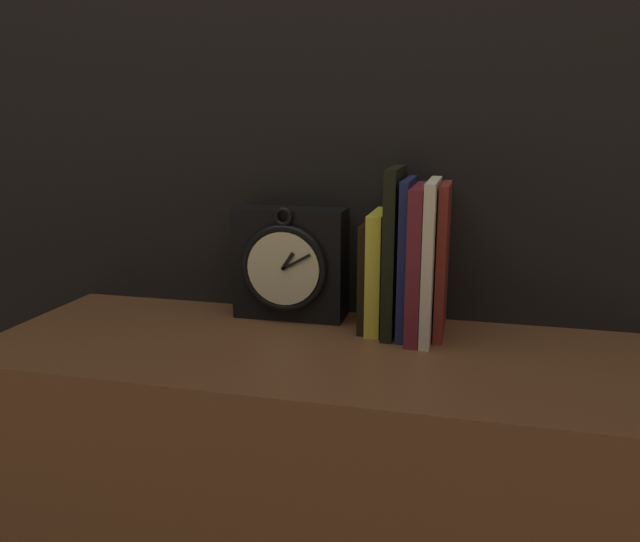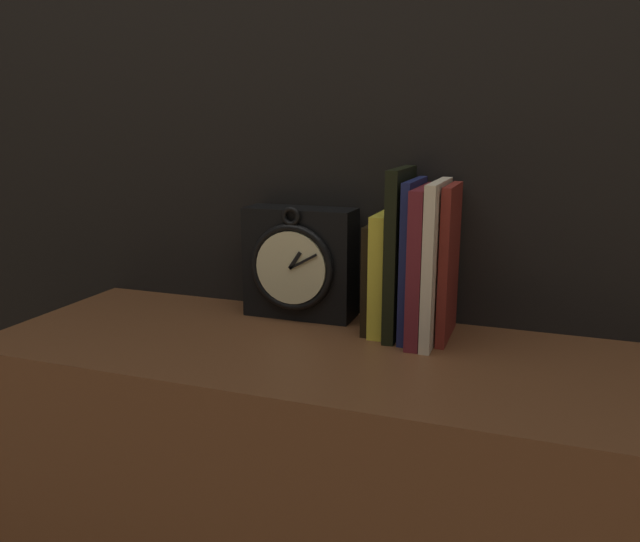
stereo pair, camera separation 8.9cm
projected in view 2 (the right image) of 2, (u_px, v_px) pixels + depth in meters
The scene contains 9 objects.
wall_back at pixel (364, 57), 1.02m from camera, with size 6.00×0.05×2.60m.
clock at pixel (299, 263), 1.05m from camera, with size 0.19×0.08×0.19m.
book_slot0_black at pixel (374, 276), 0.99m from camera, with size 0.01×0.11×0.17m.
book_slot1_yellow at pixel (385, 272), 0.98m from camera, with size 0.02×0.12×0.19m.
book_slot2_black at pixel (399, 253), 0.96m from camera, with size 0.02×0.14×0.26m.
book_slot3_navy at pixel (412, 259), 0.96m from camera, with size 0.01×0.14×0.24m.
book_slot4_maroon at pixel (423, 264), 0.94m from camera, with size 0.02×0.15×0.23m.
book_slot5_cream at pixel (436, 262), 0.93m from camera, with size 0.02×0.15×0.24m.
book_slot6_maroon at pixel (449, 263), 0.94m from camera, with size 0.01×0.12×0.24m.
Camera 2 is at (0.30, -0.82, 1.19)m, focal length 35.00 mm.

